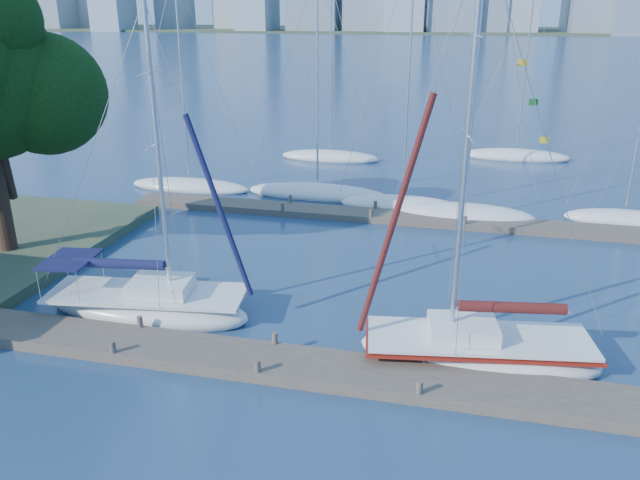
# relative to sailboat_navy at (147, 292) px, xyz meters

# --- Properties ---
(ground) EXTENTS (700.00, 700.00, 0.00)m
(ground) POSITION_rel_sailboat_navy_xyz_m (5.57, -2.54, -0.93)
(ground) COLOR navy
(ground) RESTS_ON ground
(near_dock) EXTENTS (26.00, 2.00, 0.40)m
(near_dock) POSITION_rel_sailboat_navy_xyz_m (5.57, -2.54, -0.73)
(near_dock) COLOR #493E35
(near_dock) RESTS_ON ground
(far_dock) EXTENTS (30.00, 1.80, 0.36)m
(far_dock) POSITION_rel_sailboat_navy_xyz_m (7.57, 13.46, -0.75)
(far_dock) COLOR #493E35
(far_dock) RESTS_ON ground
(far_shore) EXTENTS (800.00, 100.00, 1.50)m
(far_shore) POSITION_rel_sailboat_navy_xyz_m (5.57, 317.46, -0.93)
(far_shore) COLOR #38472D
(far_shore) RESTS_ON ground
(sailboat_navy) EXTENTS (8.31, 3.67, 11.86)m
(sailboat_navy) POSITION_rel_sailboat_navy_xyz_m (0.00, 0.00, 0.00)
(sailboat_navy) COLOR silver
(sailboat_navy) RESTS_ON ground
(sailboat_maroon) EXTENTS (8.14, 3.76, 13.52)m
(sailboat_maroon) POSITION_rel_sailboat_navy_xyz_m (12.22, -0.53, 0.19)
(sailboat_maroon) COLOR silver
(sailboat_maroon) RESTS_ON ground
(bg_boat_0) EXTENTS (8.21, 5.23, 13.50)m
(bg_boat_0) POSITION_rel_sailboat_navy_xyz_m (-5.86, 16.62, -0.67)
(bg_boat_0) COLOR silver
(bg_boat_0) RESTS_ON ground
(bg_boat_1) EXTENTS (9.07, 3.25, 13.51)m
(bg_boat_1) POSITION_rel_sailboat_navy_xyz_m (2.55, 16.91, -0.66)
(bg_boat_1) COLOR silver
(bg_boat_1) RESTS_ON ground
(bg_boat_2) EXTENTS (7.58, 3.29, 14.81)m
(bg_boat_2) POSITION_rel_sailboat_navy_xyz_m (7.98, 15.54, -0.64)
(bg_boat_2) COLOR silver
(bg_boat_2) RESTS_ON ground
(bg_boat_3) EXTENTS (7.87, 2.81, 15.88)m
(bg_boat_3) POSITION_rel_sailboat_navy_xyz_m (11.50, 14.60, -0.61)
(bg_boat_3) COLOR silver
(bg_boat_3) RESTS_ON ground
(bg_boat_4) EXTENTS (6.34, 2.29, 10.68)m
(bg_boat_4) POSITION_rel_sailboat_navy_xyz_m (20.03, 15.98, -0.69)
(bg_boat_4) COLOR silver
(bg_boat_4) RESTS_ON ground
(bg_boat_6) EXTENTS (7.98, 4.45, 13.02)m
(bg_boat_6) POSITION_rel_sailboat_navy_xyz_m (1.14, 26.90, -0.67)
(bg_boat_6) COLOR silver
(bg_boat_6) RESTS_ON ground
(bg_boat_7) EXTENTS (8.15, 2.55, 12.60)m
(bg_boat_7) POSITION_rel_sailboat_navy_xyz_m (15.11, 30.53, -0.67)
(bg_boat_7) COLOR silver
(bg_boat_7) RESTS_ON ground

